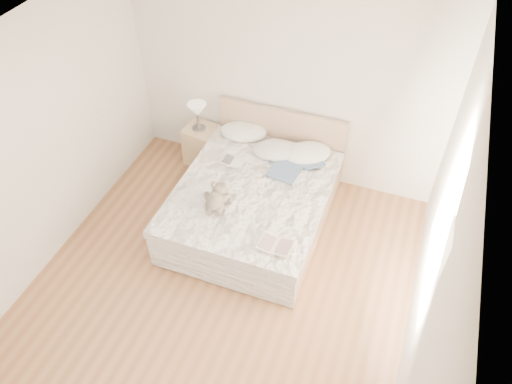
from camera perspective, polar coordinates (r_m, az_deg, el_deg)
floor at (r=5.58m, az=-4.52°, el=-11.49°), size 4.00×4.50×0.00m
ceiling at (r=3.71m, az=-6.85°, el=13.07°), size 4.00×4.50×0.00m
wall_back at (r=6.20m, az=3.34°, el=12.32°), size 4.00×0.02×2.70m
wall_left at (r=5.54m, az=-24.66°, el=3.57°), size 0.02×4.50×2.70m
wall_right at (r=4.31m, az=19.78°, el=-8.24°), size 0.02×4.50×2.70m
window at (r=4.44m, az=20.31°, el=-4.50°), size 0.02×1.30×1.10m
bed at (r=6.05m, az=-0.15°, el=-1.12°), size 1.72×2.14×1.00m
nightstand at (r=6.95m, az=-6.04°, el=5.34°), size 0.50×0.46×0.56m
table_lamp at (r=6.63m, az=-6.72°, el=9.15°), size 0.28×0.28×0.39m
pillow_left at (r=6.57m, az=-1.43°, el=6.93°), size 0.67×0.52×0.18m
pillow_middle at (r=6.26m, az=2.28°, el=4.80°), size 0.68×0.57×0.18m
pillow_right at (r=6.25m, az=5.89°, el=4.46°), size 0.73×0.68×0.18m
blouse at (r=6.04m, az=3.61°, el=2.86°), size 0.61×0.64×0.02m
photo_book at (r=6.11m, az=-2.58°, el=3.50°), size 0.30×0.21×0.02m
childrens_book at (r=5.16m, az=2.28°, el=-6.09°), size 0.38×0.27×0.02m
teddy_bear at (r=5.54m, az=-4.69°, el=-1.57°), size 0.35×0.43×0.20m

